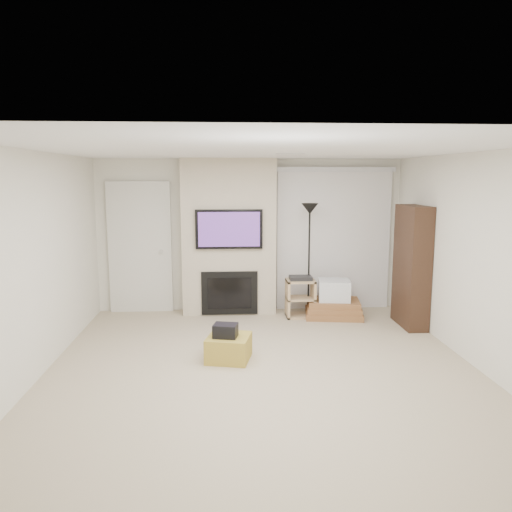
{
  "coord_description": "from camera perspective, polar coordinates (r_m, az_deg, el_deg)",
  "views": [
    {
      "loc": [
        -0.44,
        -5.46,
        2.22
      ],
      "look_at": [
        0.0,
        1.2,
        1.15
      ],
      "focal_mm": 35.0,
      "sensor_mm": 36.0,
      "label": 1
    }
  ],
  "objects": [
    {
      "name": "floor",
      "position": [
        5.91,
        0.78,
        -12.96
      ],
      "size": [
        5.0,
        5.5,
        0.0
      ],
      "primitive_type": "cube",
      "color": "tan",
      "rests_on": "ground"
    },
    {
      "name": "floor_lamp",
      "position": [
        7.9,
        6.13,
        3.24
      ],
      "size": [
        0.27,
        0.27,
        1.8
      ],
      "color": "black",
      "rests_on": "floor"
    },
    {
      "name": "wall_right",
      "position": [
        6.27,
        24.21,
        -0.59
      ],
      "size": [
        0.0,
        5.5,
        2.5
      ],
      "primitive_type": "cube",
      "rotation": [
        1.57,
        0.0,
        1.57
      ],
      "color": "silver",
      "rests_on": "ground"
    },
    {
      "name": "bookshelf",
      "position": [
        7.73,
        17.36,
        -1.14
      ],
      "size": [
        0.3,
        0.8,
        1.8
      ],
      "color": "black",
      "rests_on": "floor"
    },
    {
      "name": "black_bag",
      "position": [
        6.09,
        -3.51,
        -8.5
      ],
      "size": [
        0.32,
        0.28,
        0.16
      ],
      "primitive_type": "cube",
      "rotation": [
        0.0,
        0.0,
        -0.22
      ],
      "color": "black",
      "rests_on": "ottoman"
    },
    {
      "name": "wall_front",
      "position": [
        2.91,
        5.18,
        -10.4
      ],
      "size": [
        5.0,
        0.0,
        2.5
      ],
      "primitive_type": "cube",
      "rotation": [
        1.57,
        0.0,
        0.0
      ],
      "color": "silver",
      "rests_on": "ground"
    },
    {
      "name": "hvac_vent",
      "position": [
        6.32,
        3.94,
        11.6
      ],
      "size": [
        0.35,
        0.18,
        0.01
      ],
      "primitive_type": "cube",
      "color": "silver",
      "rests_on": "ceiling"
    },
    {
      "name": "fireplace_wall",
      "position": [
        8.06,
        -3.11,
        2.08
      ],
      "size": [
        1.5,
        0.47,
        2.5
      ],
      "color": "beige",
      "rests_on": "floor"
    },
    {
      "name": "wall_left",
      "position": [
        5.92,
        -24.11,
        -1.13
      ],
      "size": [
        0.0,
        5.5,
        2.5
      ],
      "primitive_type": "cube",
      "rotation": [
        1.57,
        0.0,
        1.57
      ],
      "color": "silver",
      "rests_on": "ground"
    },
    {
      "name": "entry_door",
      "position": [
        8.37,
        -13.09,
        0.86
      ],
      "size": [
        1.02,
        0.11,
        2.14
      ],
      "color": "silver",
      "rests_on": "floor"
    },
    {
      "name": "vertical_blinds",
      "position": [
        8.42,
        8.89,
        2.54
      ],
      "size": [
        1.98,
        0.1,
        2.37
      ],
      "color": "silver",
      "rests_on": "floor"
    },
    {
      "name": "av_stand",
      "position": [
        7.98,
        5.09,
        -4.51
      ],
      "size": [
        0.45,
        0.38,
        0.66
      ],
      "color": "tan",
      "rests_on": "floor"
    },
    {
      "name": "box_stack",
      "position": [
        8.08,
        8.87,
        -5.29
      ],
      "size": [
        0.97,
        0.79,
        0.59
      ],
      "color": "#936037",
      "rests_on": "floor"
    },
    {
      "name": "ceiling",
      "position": [
        5.48,
        0.84,
        12.04
      ],
      "size": [
        5.0,
        5.5,
        0.0
      ],
      "primitive_type": "cube",
      "color": "white",
      "rests_on": "wall_back"
    },
    {
      "name": "ottoman",
      "position": [
        6.19,
        -3.13,
        -10.44
      ],
      "size": [
        0.6,
        0.6,
        0.3
      ],
      "primitive_type": "cube",
      "rotation": [
        0.0,
        0.0,
        -0.22
      ],
      "color": "#AC9335",
      "rests_on": "floor"
    },
    {
      "name": "wall_back",
      "position": [
        8.28,
        -0.7,
        2.38
      ],
      "size": [
        5.0,
        0.0,
        2.5
      ],
      "primitive_type": "cube",
      "rotation": [
        1.57,
        0.0,
        0.0
      ],
      "color": "silver",
      "rests_on": "ground"
    }
  ]
}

